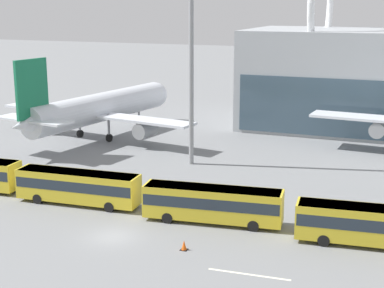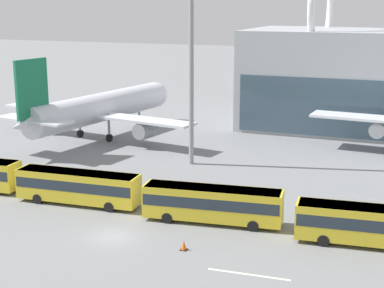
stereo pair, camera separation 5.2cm
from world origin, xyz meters
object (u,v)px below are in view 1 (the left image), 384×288
(airliner_at_gate_near, at_px, (96,109))
(shuttle_bus_4, at_px, (374,224))
(traffic_cone_0, at_px, (184,245))
(shuttle_bus_2, at_px, (78,185))
(shuttle_bus_3, at_px, (212,202))

(airliner_at_gate_near, distance_m, shuttle_bus_4, 48.80)
(airliner_at_gate_near, xyz_separation_m, traffic_cone_0, (27.14, -32.31, -4.06))
(airliner_at_gate_near, xyz_separation_m, shuttle_bus_2, (13.14, -25.85, -2.52))
(shuttle_bus_3, xyz_separation_m, traffic_cone_0, (-0.09, -6.58, -1.54))
(airliner_at_gate_near, bearing_deg, traffic_cone_0, -130.98)
(shuttle_bus_2, height_order, traffic_cone_0, shuttle_bus_2)
(airliner_at_gate_near, height_order, shuttle_bus_3, airliner_at_gate_near)
(shuttle_bus_2, distance_m, traffic_cone_0, 15.50)
(shuttle_bus_4, height_order, traffic_cone_0, shuttle_bus_4)
(airliner_at_gate_near, bearing_deg, shuttle_bus_2, -144.07)
(shuttle_bus_2, xyz_separation_m, shuttle_bus_4, (28.18, 0.01, 0.00))
(shuttle_bus_3, bearing_deg, airliner_at_gate_near, 129.35)
(shuttle_bus_2, relative_size, shuttle_bus_3, 0.99)
(traffic_cone_0, bearing_deg, airliner_at_gate_near, 130.03)
(airliner_at_gate_near, distance_m, traffic_cone_0, 42.39)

